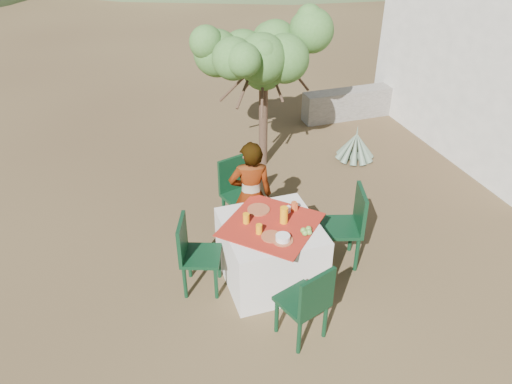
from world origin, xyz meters
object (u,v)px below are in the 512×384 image
shrub_tree (267,61)px  agave (355,147)px  table (271,251)px  chair_left (194,252)px  chair_far (239,190)px  person (251,196)px  chair_near (308,302)px  chair_right (348,223)px  juice_pitcher (284,215)px

shrub_tree → agave: 2.05m
table → chair_left: 0.86m
table → chair_left: bearing=172.7°
chair_far → chair_left: (-0.81, -1.00, -0.03)m
chair_left → person: 1.02m
agave → chair_near: bearing=-124.6°
chair_right → juice_pitcher: size_ratio=5.13×
chair_near → agave: size_ratio=1.36×
chair_near → person: (-0.05, 1.64, 0.21)m
shrub_tree → table: bearing=-107.8°
chair_right → table: bearing=-72.6°
chair_left → person: size_ratio=0.64×
agave → juice_pitcher: (-2.12, -2.27, 0.63)m
chair_far → chair_right: (1.00, -1.10, 0.02)m
shrub_tree → chair_near: bearing=-102.8°
chair_far → juice_pitcher: size_ratio=4.99×
chair_right → person: 1.19m
table → chair_near: (0.03, -0.96, 0.13)m
chair_near → chair_far: bearing=-107.0°
chair_far → agave: 2.59m
chair_far → juice_pitcher: (0.18, -1.12, 0.33)m
chair_near → agave: 3.93m
chair_near → shrub_tree: (0.82, 3.62, 1.16)m
shrub_tree → juice_pitcher: 2.87m
chair_near → person: 1.65m
table → chair_near: 0.97m
chair_left → agave: bearing=-35.7°
chair_near → juice_pitcher: juice_pitcher is taller
person → agave: person is taller
chair_left → shrub_tree: (1.70, 2.54, 1.16)m
table → chair_far: bearing=92.2°
chair_far → person: bearing=-103.8°
chair_far → person: 0.48m
shrub_tree → chair_left: bearing=-123.8°
chair_left → juice_pitcher: juice_pitcher is taller
shrub_tree → agave: shrub_tree is taller
chair_left → shrub_tree: 3.27m
chair_near → agave: bearing=-143.7°
chair_far → chair_right: 1.48m
juice_pitcher → chair_far: bearing=99.3°
chair_near → chair_left: (-0.88, 1.07, -0.00)m
chair_near → chair_right: 1.34m
chair_near → juice_pitcher: size_ratio=4.75×
table → juice_pitcher: size_ratio=6.76×
chair_right → shrub_tree: shrub_tree is taller
agave → chair_far: bearing=-153.5°
chair_right → agave: bearing=166.4°
chair_right → person: (-0.97, 0.66, 0.17)m
chair_far → shrub_tree: (0.89, 1.54, 1.13)m
chair_right → chair_near: bearing=-26.7°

